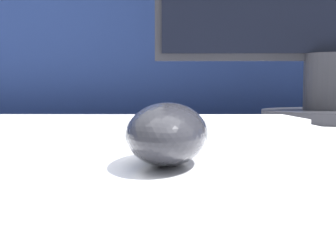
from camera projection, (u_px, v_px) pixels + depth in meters
partition_panel at (200, 186)px, 1.17m from camera, size 5.00×0.03×1.10m
computer_mouse_near at (167, 133)px, 0.36m from camera, size 0.07×0.13×0.05m
keyboard at (126, 128)px, 0.54m from camera, size 0.44×0.15×0.02m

